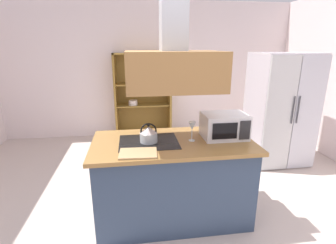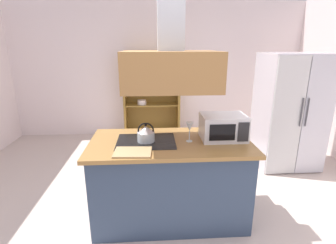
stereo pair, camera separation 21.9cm
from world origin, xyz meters
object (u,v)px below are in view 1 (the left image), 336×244
at_px(refrigerator, 280,109).
at_px(microwave, 224,126).
at_px(cutting_board, 138,153).
at_px(wine_glass_on_counter, 192,127).
at_px(kettle, 149,134).
at_px(dish_cabinet, 143,101).

xyz_separation_m(refrigerator, microwave, (-1.37, -1.18, 0.16)).
bearing_deg(cutting_board, refrigerator, 33.18).
distance_m(refrigerator, wine_glass_on_counter, 2.13).
bearing_deg(refrigerator, cutting_board, -146.82).
height_order(kettle, wine_glass_on_counter, wine_glass_on_counter).
relative_size(refrigerator, microwave, 3.80).
bearing_deg(wine_glass_on_counter, kettle, 176.77).
relative_size(microwave, wine_glass_on_counter, 2.23).
bearing_deg(microwave, dish_cabinet, 105.42).
distance_m(refrigerator, microwave, 1.81).
relative_size(dish_cabinet, cutting_board, 5.03).
xyz_separation_m(refrigerator, dish_cabinet, (-2.11, 1.52, -0.12)).
height_order(dish_cabinet, microwave, dish_cabinet).
bearing_deg(microwave, wine_glass_on_counter, -171.57).
relative_size(refrigerator, cutting_board, 5.14).
relative_size(kettle, cutting_board, 0.59).
height_order(microwave, wine_glass_on_counter, microwave).
bearing_deg(wine_glass_on_counter, dish_cabinet, 97.85).
bearing_deg(dish_cabinet, cutting_board, -93.50).
bearing_deg(kettle, microwave, 2.04).
height_order(kettle, cutting_board, kettle).
height_order(dish_cabinet, kettle, dish_cabinet).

